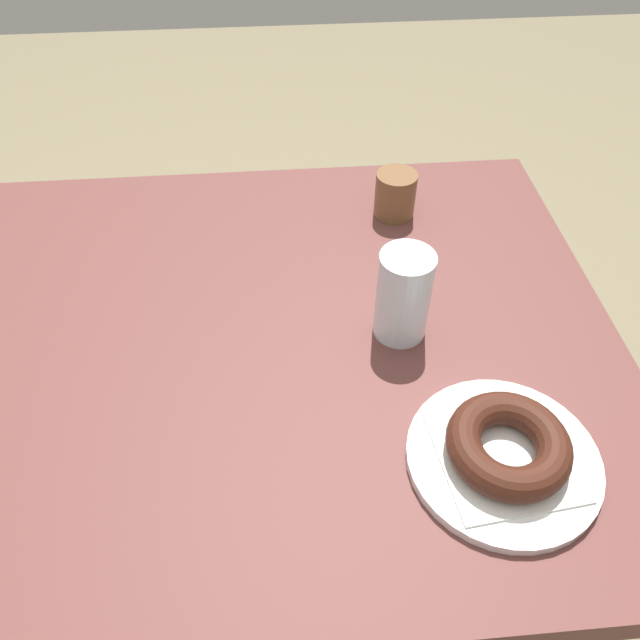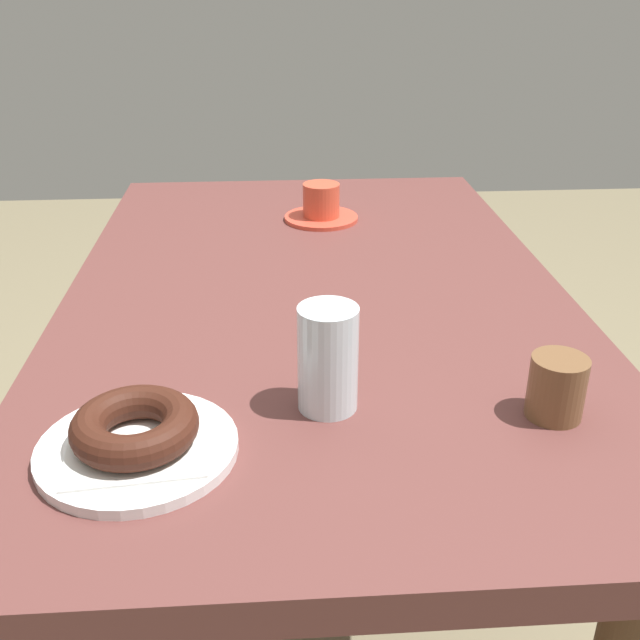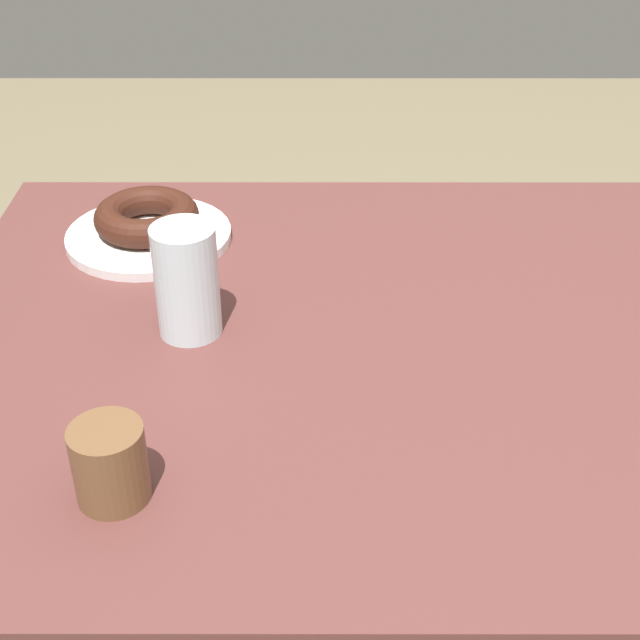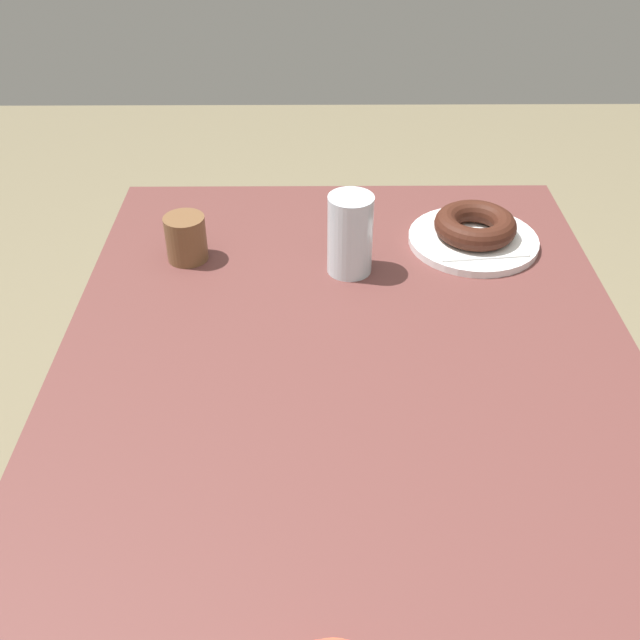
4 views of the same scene
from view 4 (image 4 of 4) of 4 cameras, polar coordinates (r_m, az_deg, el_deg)
name	(u,v)px [view 4 (image 4 of 4)]	position (r m, az deg, el deg)	size (l,w,h in m)	color
table	(351,483)	(0.91, 2.45, -12.53)	(1.23, 0.75, 0.74)	brown
plate_chocolate_ring	(473,240)	(1.19, 11.78, 6.09)	(0.20, 0.20, 0.01)	white
napkin_chocolate_ring	(474,236)	(1.19, 11.83, 6.40)	(0.14, 0.14, 0.00)	white
donut_chocolate_ring	(475,225)	(1.18, 11.95, 7.22)	(0.13, 0.13, 0.04)	#3B1A11
water_glass	(350,235)	(1.07, 2.35, 6.64)	(0.07, 0.07, 0.12)	silver
sugar_jar	(186,238)	(1.13, -10.36, 6.26)	(0.06, 0.06, 0.07)	brown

